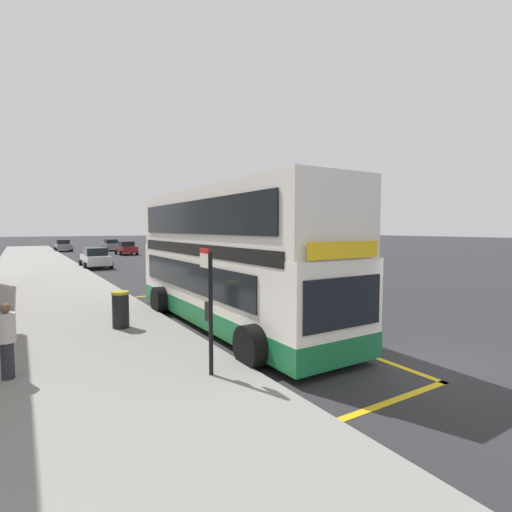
% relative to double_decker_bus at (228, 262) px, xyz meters
% --- Properties ---
extents(ground_plane, '(260.00, 260.00, 0.00)m').
position_rel_double_decker_bus_xyz_m(ground_plane, '(2.46, 26.18, -2.06)').
color(ground_plane, '#28282B').
extents(pavement_near, '(6.00, 76.00, 0.14)m').
position_rel_double_decker_bus_xyz_m(pavement_near, '(-4.54, 26.18, -1.99)').
color(pavement_near, gray).
rests_on(pavement_near, ground).
extents(double_decker_bus, '(3.22, 10.42, 4.40)m').
position_rel_double_decker_bus_xyz_m(double_decker_bus, '(0.00, 0.00, 0.00)').
color(double_decker_bus, white).
rests_on(double_decker_bus, ground).
extents(bus_bay_markings, '(3.16, 13.37, 0.01)m').
position_rel_double_decker_bus_xyz_m(bus_bay_markings, '(0.04, 0.08, -2.06)').
color(bus_bay_markings, gold).
rests_on(bus_bay_markings, ground).
extents(bus_stop_sign, '(0.09, 0.51, 2.61)m').
position_rel_double_decker_bus_xyz_m(bus_stop_sign, '(-2.47, -3.84, -0.38)').
color(bus_stop_sign, black).
rests_on(bus_stop_sign, pavement_near).
extents(parked_car_maroon_kerbside, '(2.09, 4.20, 1.62)m').
position_rel_double_decker_bus_xyz_m(parked_car_maroon_kerbside, '(5.12, 36.04, -1.26)').
color(parked_car_maroon_kerbside, maroon).
rests_on(parked_car_maroon_kerbside, ground).
extents(parked_car_grey_across, '(2.09, 4.20, 1.62)m').
position_rel_double_decker_bus_xyz_m(parked_car_grey_across, '(-0.67, 47.43, -1.26)').
color(parked_car_grey_across, slate).
rests_on(parked_car_grey_across, ground).
extents(parked_car_silver_distant, '(2.09, 4.20, 1.62)m').
position_rel_double_decker_bus_xyz_m(parked_car_silver_distant, '(-0.63, 21.57, -1.26)').
color(parked_car_silver_distant, '#B2B5BA').
rests_on(parked_car_silver_distant, ground).
extents(parked_car_grey_far, '(2.09, 4.20, 1.62)m').
position_rel_double_decker_bus_xyz_m(parked_car_grey_far, '(5.25, 45.65, -1.26)').
color(parked_car_grey_far, slate).
rests_on(parked_car_grey_far, ground).
extents(pedestrian_waiting_near_sign, '(0.34, 0.34, 1.54)m').
position_rel_double_decker_bus_xyz_m(pedestrian_waiting_near_sign, '(-6.05, -1.93, -1.10)').
color(pedestrian_waiting_near_sign, '#26262D').
rests_on(pedestrian_waiting_near_sign, pavement_near).
extents(litter_bin, '(0.52, 0.52, 1.11)m').
position_rel_double_decker_bus_xyz_m(litter_bin, '(-3.21, 0.97, -1.36)').
color(litter_bin, black).
rests_on(litter_bin, pavement_near).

